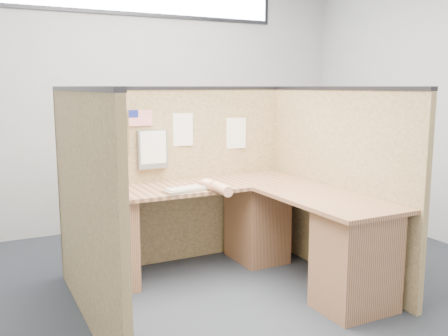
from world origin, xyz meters
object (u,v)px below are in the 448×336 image
laptop (99,183)px  keyboard (191,189)px  mouse (207,186)px  l_desk (237,234)px

laptop → keyboard: size_ratio=0.74×
mouse → keyboard: bearing=-176.4°
l_desk → keyboard: 0.50m
l_desk → keyboard: size_ratio=4.18×
keyboard → laptop: bearing=140.9°
l_desk → mouse: mouse is taller
mouse → l_desk: bearing=-51.6°
laptop → mouse: size_ratio=2.93×
l_desk → laptop: laptop is taller
keyboard → mouse: mouse is taller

